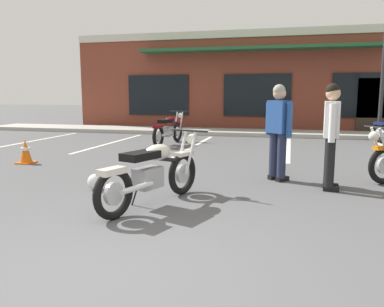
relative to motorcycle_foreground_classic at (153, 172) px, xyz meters
name	(u,v)px	position (x,y,z in m)	size (l,w,h in m)	color
ground_plane	(209,180)	(0.42, 1.73, -0.46)	(80.00, 80.00, 0.00)	#515154
sidewalk_kerb	(252,133)	(0.42, 9.73, -0.39)	(22.00, 1.80, 0.14)	#A8A59E
brick_storefront_building	(262,83)	(0.42, 14.00, 1.57)	(15.85, 6.45, 4.06)	brown
painted_stall_lines	(240,147)	(0.42, 6.13, -0.46)	(13.50, 4.80, 0.01)	silver
motorcycle_foreground_classic	(153,172)	(0.00, 0.00, 0.00)	(1.01, 2.03, 0.98)	black
motorcycle_silver_naked	(169,129)	(-1.74, 6.19, 0.00)	(0.68, 2.11, 0.98)	black
person_in_shorts_foreground	(278,127)	(1.59, 1.98, 0.49)	(0.50, 0.49, 1.68)	black
person_by_back_row	(331,130)	(2.41, 1.51, 0.49)	(0.29, 0.60, 1.68)	black
helmet_on_pavement	(96,182)	(-1.18, 0.58, -0.33)	(0.26, 0.26, 0.26)	silver
traffic_cone	(26,152)	(-3.82, 2.37, -0.20)	(0.34, 0.34, 0.53)	orange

